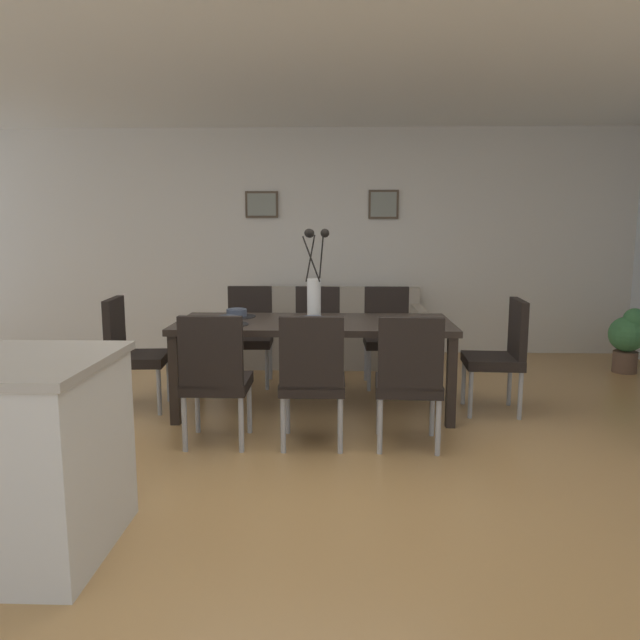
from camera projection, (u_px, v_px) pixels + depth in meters
ground_plane at (308, 449)px, 4.10m from camera, size 9.00×9.00×0.00m
back_wall_panel at (322, 242)px, 7.11m from camera, size 9.00×0.10×2.60m
ceiling_panel at (310, 55)px, 4.09m from camera, size 9.00×7.20×0.08m
dining_table at (314, 329)px, 4.87m from camera, size 2.20×0.91×0.74m
dining_chair_near_left at (215, 373)px, 4.09m from camera, size 0.44×0.44×0.92m
dining_chair_near_right at (249, 330)px, 5.78m from camera, size 0.45×0.45×0.92m
dining_chair_far_left at (312, 374)px, 4.07m from camera, size 0.44×0.44×0.92m
dining_chair_far_right at (317, 331)px, 5.73m from camera, size 0.47×0.47×0.92m
dining_chair_mid_left at (409, 375)px, 4.04m from camera, size 0.46×0.46×0.92m
dining_chair_mid_right at (387, 331)px, 5.73m from camera, size 0.45×0.45×0.92m
dining_chair_head_west at (129, 348)px, 4.94m from camera, size 0.47×0.47×0.92m
dining_chair_head_east at (502, 350)px, 4.85m from camera, size 0.46×0.46×0.92m
centerpiece_vase at (314, 286)px, 4.82m from camera, size 0.21×0.23×0.73m
placemat_near_left at (228, 324)px, 4.68m from camera, size 0.32×0.32×0.01m
bowl_near_left at (228, 320)px, 4.68m from camera, size 0.17×0.17×0.07m
placemat_near_right at (237, 316)px, 5.09m from camera, size 0.32×0.32×0.01m
bowl_near_right at (237, 312)px, 5.08m from camera, size 0.17×0.17×0.07m
placemat_far_left at (313, 325)px, 4.66m from camera, size 0.32×0.32×0.01m
bowl_far_left at (313, 320)px, 4.65m from camera, size 0.17×0.17×0.07m
sofa at (331, 336)px, 6.72m from camera, size 2.01×0.84×0.80m
framed_picture_left at (262, 205)px, 7.00m from camera, size 0.38×0.03×0.30m
framed_picture_center at (384, 204)px, 6.95m from camera, size 0.34×0.03×0.33m
potted_plant at (628, 337)px, 6.18m from camera, size 0.36×0.36×0.67m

